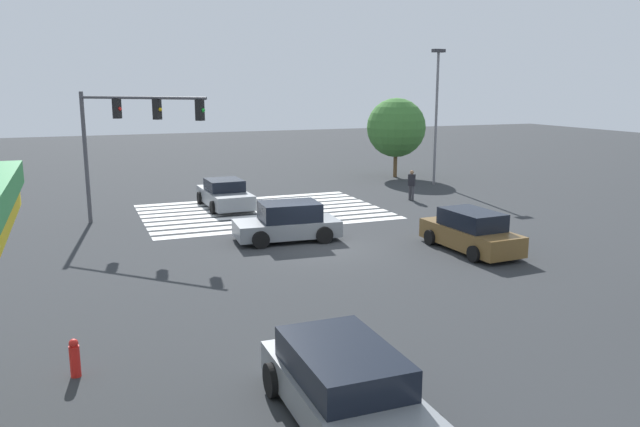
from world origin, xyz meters
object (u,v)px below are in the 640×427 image
(car_0, at_px, (471,232))
(street_light_pole_a, at_px, (437,105))
(car_2, at_px, (225,195))
(car_1, at_px, (288,222))
(car_3, at_px, (345,386))
(traffic_signal_mast, at_px, (125,127))
(pedestrian, at_px, (412,184))
(tree_corner_a, at_px, (396,128))
(fire_hydrant, at_px, (75,358))

(car_0, height_order, street_light_pole_a, street_light_pole_a)
(car_2, bearing_deg, street_light_pole_a, 99.03)
(car_1, xyz_separation_m, car_3, (3.49, 13.64, -0.04))
(traffic_signal_mast, relative_size, car_3, 1.25)
(pedestrian, bearing_deg, street_light_pole_a, -175.83)
(car_0, bearing_deg, car_3, 132.51)
(car_0, xyz_separation_m, pedestrian, (-3.29, -10.20, 0.19))
(car_3, height_order, pedestrian, pedestrian)
(car_2, bearing_deg, traffic_signal_mast, -60.20)
(car_2, distance_m, tree_corner_a, 15.11)
(car_2, xyz_separation_m, tree_corner_a, (-13.40, -6.45, 2.70))
(car_3, distance_m, tree_corner_a, 32.32)
(car_0, xyz_separation_m, fire_hydrant, (14.09, 5.69, -0.30))
(car_1, distance_m, street_light_pole_a, 17.50)
(car_2, distance_m, street_light_pole_a, 15.03)
(car_2, xyz_separation_m, car_3, (2.71, 21.44, 0.03))
(car_0, distance_m, fire_hydrant, 15.20)
(car_3, distance_m, pedestrian, 23.43)
(car_2, relative_size, tree_corner_a, 0.88)
(car_3, relative_size, street_light_pole_a, 0.57)
(car_1, relative_size, pedestrian, 2.59)
(street_light_pole_a, bearing_deg, tree_corner_a, -78.73)
(car_3, bearing_deg, traffic_signal_mast, -172.71)
(car_1, relative_size, street_light_pole_a, 0.51)
(traffic_signal_mast, distance_m, car_2, 6.90)
(street_light_pole_a, distance_m, fire_hydrant, 29.95)
(car_1, height_order, fire_hydrant, car_1)
(car_0, relative_size, fire_hydrant, 5.20)
(car_1, xyz_separation_m, fire_hydrant, (8.17, 9.83, -0.31))
(pedestrian, bearing_deg, fire_hydrant, -0.00)
(car_2, relative_size, pedestrian, 2.86)
(traffic_signal_mast, height_order, car_3, traffic_signal_mast)
(pedestrian, xyz_separation_m, tree_corner_a, (-3.42, -8.19, 2.45))
(car_1, bearing_deg, fire_hydrant, 54.29)
(car_2, relative_size, car_3, 1.00)
(car_2, bearing_deg, tree_corner_a, 114.05)
(fire_hydrant, bearing_deg, car_0, -158.01)
(car_0, distance_m, car_3, 13.37)
(car_1, bearing_deg, tree_corner_a, -127.50)
(traffic_signal_mast, distance_m, street_light_pole_a, 19.92)
(car_2, bearing_deg, fire_hydrant, -24.40)
(car_0, bearing_deg, car_1, 52.22)
(street_light_pole_a, bearing_deg, pedestrian, 46.61)
(pedestrian, relative_size, tree_corner_a, 0.31)
(traffic_signal_mast, distance_m, tree_corner_a, 20.66)
(fire_hydrant, bearing_deg, car_2, -112.76)
(pedestrian, bearing_deg, car_1, -9.09)
(car_1, height_order, tree_corner_a, tree_corner_a)
(traffic_signal_mast, xyz_separation_m, pedestrian, (-14.92, -1.28, -3.50))
(fire_hydrant, bearing_deg, pedestrian, -137.56)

